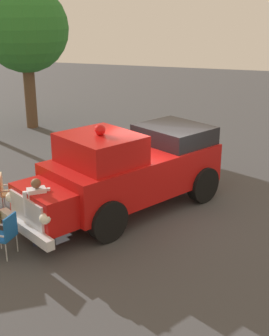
{
  "coord_description": "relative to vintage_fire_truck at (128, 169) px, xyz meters",
  "views": [
    {
      "loc": [
        2.91,
        -11.55,
        5.37
      ],
      "look_at": [
        -0.67,
        -0.41,
        1.17
      ],
      "focal_mm": 48.61,
      "sensor_mm": 36.0,
      "label": 1
    }
  ],
  "objects": [
    {
      "name": "vintage_fire_truck",
      "position": [
        0.0,
        0.0,
        0.0
      ],
      "size": [
        4.89,
        6.23,
        2.59
      ],
      "color": "black",
      "rests_on": "ground"
    },
    {
      "name": "lawn_chair_spare",
      "position": [
        -1.8,
        -3.19,
        -0.61
      ],
      "size": [
        0.5,
        0.52,
        1.02
      ],
      "color": "#B7BABF",
      "rests_on": "ground"
    },
    {
      "name": "ground_plane",
      "position": [
        0.78,
        0.61,
        -1.2
      ],
      "size": [
        60.0,
        60.0,
        0.0
      ],
      "primitive_type": "plane",
      "color": "#424244"
    },
    {
      "name": "lawn_chair_by_car",
      "position": [
        -3.23,
        -0.97,
        -0.61
      ],
      "size": [
        0.67,
        0.67,
        1.02
      ],
      "color": "#B7BABF",
      "rests_on": "ground"
    },
    {
      "name": "spectator_standing",
      "position": [
        -1.37,
        -2.49,
        -0.23
      ],
      "size": [
        0.55,
        0.49,
        1.68
      ],
      "color": "#2D334C",
      "rests_on": "ground"
    },
    {
      "name": "oak_tree_left",
      "position": [
        -7.16,
        7.28,
        3.18
      ],
      "size": [
        3.8,
        3.8,
        6.32
      ],
      "color": "brown",
      "rests_on": "ground"
    }
  ]
}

